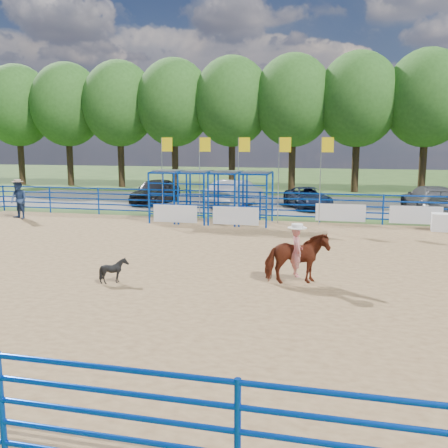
{
  "coord_description": "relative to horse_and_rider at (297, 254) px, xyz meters",
  "views": [
    {
      "loc": [
        4.02,
        -14.95,
        4.05
      ],
      "look_at": [
        0.24,
        1.0,
        1.3
      ],
      "focal_mm": 40.0,
      "sensor_mm": 36.0,
      "label": 1
    }
  ],
  "objects": [
    {
      "name": "spectator_cowboy",
      "position": [
        -15.14,
        8.71,
        0.15
      ],
      "size": [
        1.14,
        1.01,
        2.02
      ],
      "color": "navy",
      "rests_on": "arena_dirt"
    },
    {
      "name": "gravel_strip",
      "position": [
        -2.85,
        18.1,
        -0.87
      ],
      "size": [
        40.0,
        10.0,
        0.01
      ],
      "primitive_type": "cube",
      "color": "#65645A",
      "rests_on": "ground"
    },
    {
      "name": "car_d",
      "position": [
        6.06,
        16.21,
        -0.1
      ],
      "size": [
        2.92,
        5.55,
        1.54
      ],
      "primitive_type": "imported",
      "rotation": [
        0.0,
        0.0,
        3.29
      ],
      "color": "#59595C",
      "rests_on": "gravel_strip"
    },
    {
      "name": "chute_assembly",
      "position": [
        -4.75,
        9.93,
        0.38
      ],
      "size": [
        19.32,
        2.41,
        4.2
      ],
      "color": "#083BB4",
      "rests_on": "ground"
    },
    {
      "name": "calf",
      "position": [
        -5.07,
        -1.13,
        -0.49
      ],
      "size": [
        0.76,
        0.7,
        0.73
      ],
      "primitive_type": "imported",
      "rotation": [
        0.0,
        0.0,
        1.38
      ],
      "color": "black",
      "rests_on": "arena_dirt"
    },
    {
      "name": "perimeter_fence",
      "position": [
        -2.85,
        1.1,
        -0.13
      ],
      "size": [
        30.1,
        20.1,
        1.5
      ],
      "color": "#083BB4",
      "rests_on": "ground"
    },
    {
      "name": "ground",
      "position": [
        -2.85,
        1.1,
        -0.88
      ],
      "size": [
        120.0,
        120.0,
        0.0
      ],
      "primitive_type": "plane",
      "color": "#3D5C24",
      "rests_on": "ground"
    },
    {
      "name": "car_c",
      "position": [
        -0.8,
        16.4,
        -0.24
      ],
      "size": [
        3.53,
        4.98,
        1.26
      ],
      "primitive_type": "imported",
      "rotation": [
        0.0,
        0.0,
        0.35
      ],
      "color": "#161F38",
      "rests_on": "gravel_strip"
    },
    {
      "name": "car_a",
      "position": [
        -10.6,
        16.53,
        -0.06
      ],
      "size": [
        2.2,
        4.84,
        1.61
      ],
      "primitive_type": "imported",
      "rotation": [
        0.0,
        0.0,
        -0.06
      ],
      "color": "black",
      "rests_on": "gravel_strip"
    },
    {
      "name": "horse_and_rider",
      "position": [
        0.0,
        0.0,
        0.0
      ],
      "size": [
        1.91,
        1.3,
        2.43
      ],
      "color": "maroon",
      "rests_on": "arena_dirt"
    },
    {
      "name": "car_b",
      "position": [
        -5.23,
        16.2,
        -0.04
      ],
      "size": [
        2.89,
        5.3,
        1.66
      ],
      "primitive_type": "imported",
      "rotation": [
        0.0,
        0.0,
        2.9
      ],
      "color": "gray",
      "rests_on": "gravel_strip"
    },
    {
      "name": "arena_dirt",
      "position": [
        -2.85,
        1.1,
        -0.87
      ],
      "size": [
        30.0,
        20.0,
        0.02
      ],
      "primitive_type": "cube",
      "color": "#A37F51",
      "rests_on": "ground"
    },
    {
      "name": "treeline",
      "position": [
        -2.85,
        27.1,
        6.66
      ],
      "size": [
        56.4,
        6.4,
        11.24
      ],
      "color": "#3F2B19",
      "rests_on": "ground"
    }
  ]
}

